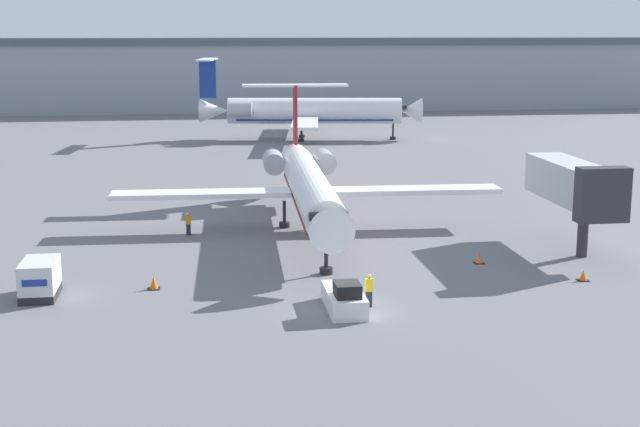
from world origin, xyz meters
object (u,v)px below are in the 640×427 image
object	(u,v)px
traffic_cone_left	(154,283)
jet_bridge	(574,184)
pushback_tug	(344,298)
traffic_cone_right	(479,258)
airplane_main	(308,183)
luggage_cart	(40,279)
airplane_parked_far_left	(307,111)
worker_near_tug	(369,290)
traffic_cone_mid	(583,276)
worker_by_wing	(188,223)

from	to	relation	value
traffic_cone_left	jet_bridge	bearing A→B (deg)	11.42
pushback_tug	traffic_cone_right	xyz separation A→B (m)	(9.93, 8.20, -0.30)
airplane_main	luggage_cart	size ratio (longest dim) A/B	9.14
airplane_parked_far_left	airplane_main	bearing A→B (deg)	-96.97
jet_bridge	luggage_cart	bearing A→B (deg)	-169.45
airplane_main	worker_near_tug	xyz separation A→B (m)	(0.84, -19.21, -2.44)
luggage_cart	worker_near_tug	distance (m)	18.00
luggage_cart	traffic_cone_left	distance (m)	6.16
pushback_tug	traffic_cone_mid	distance (m)	15.18
traffic_cone_left	traffic_cone_right	world-z (taller)	traffic_cone_left
airplane_main	traffic_cone_mid	size ratio (longest dim) A/B	46.99
worker_near_tug	traffic_cone_left	world-z (taller)	worker_near_tug
worker_by_wing	luggage_cart	bearing A→B (deg)	-119.41
traffic_cone_left	airplane_parked_far_left	world-z (taller)	airplane_parked_far_left
pushback_tug	jet_bridge	xyz separation A→B (m)	(17.03, 10.73, 3.81)
luggage_cart	traffic_cone_right	bearing A→B (deg)	7.97
traffic_cone_left	pushback_tug	bearing A→B (deg)	-27.60
airplane_main	traffic_cone_right	world-z (taller)	airplane_main
pushback_tug	jet_bridge	size ratio (longest dim) A/B	0.43
worker_near_tug	airplane_parked_far_left	distance (m)	73.01
worker_by_wing	traffic_cone_left	bearing A→B (deg)	-97.91
luggage_cart	traffic_cone_mid	xyz separation A→B (m)	(30.87, -0.97, -0.73)
airplane_parked_far_left	worker_near_tug	bearing A→B (deg)	-94.49
traffic_cone_right	traffic_cone_mid	distance (m)	6.67
traffic_cone_left	traffic_cone_mid	distance (m)	24.85
traffic_cone_right	worker_near_tug	bearing A→B (deg)	-137.44
traffic_cone_mid	airplane_parked_far_left	xyz separation A→B (m)	(-7.66, 69.50, 3.53)
airplane_parked_far_left	jet_bridge	distance (m)	63.14
luggage_cart	worker_near_tug	world-z (taller)	luggage_cart
pushback_tug	traffic_cone_left	world-z (taller)	pushback_tug
airplane_main	worker_near_tug	size ratio (longest dim) A/B	16.61
airplane_main	traffic_cone_mid	bearing A→B (deg)	-48.35
worker_near_tug	traffic_cone_right	distance (m)	11.63
traffic_cone_left	jet_bridge	size ratio (longest dim) A/B	0.07
jet_bridge	airplane_main	bearing A→B (deg)	151.84
traffic_cone_left	airplane_parked_far_left	bearing A→B (deg)	75.82
airplane_main	worker_by_wing	xyz separation A→B (m)	(-8.73, -0.92, -2.52)
pushback_tug	worker_by_wing	size ratio (longest dim) A/B	2.66
airplane_parked_far_left	worker_by_wing	bearing A→B (deg)	-105.67
luggage_cart	airplane_parked_far_left	xyz separation A→B (m)	(23.21, 68.53, 2.80)
airplane_main	pushback_tug	xyz separation A→B (m)	(-0.54, -19.55, -2.75)
worker_near_tug	traffic_cone_right	size ratio (longest dim) A/B	2.60
traffic_cone_mid	luggage_cart	bearing A→B (deg)	178.20
pushback_tug	worker_by_wing	world-z (taller)	pushback_tug
traffic_cone_right	traffic_cone_mid	size ratio (longest dim) A/B	1.09
airplane_main	airplane_parked_far_left	xyz separation A→B (m)	(6.55, 53.52, 0.45)
airplane_main	worker_near_tug	distance (m)	19.38
airplane_main	traffic_cone_right	distance (m)	15.05
worker_near_tug	worker_by_wing	bearing A→B (deg)	117.62
worker_near_tug	worker_by_wing	distance (m)	20.64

